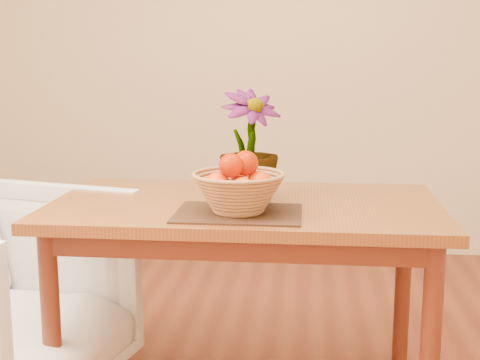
# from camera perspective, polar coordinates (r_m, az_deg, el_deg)

# --- Properties ---
(wall_back) EXTENTS (4.00, 0.02, 2.70)m
(wall_back) POSITION_cam_1_polar(r_m,az_deg,el_deg) (4.30, 3.00, 11.60)
(wall_back) COLOR beige
(wall_back) RESTS_ON floor
(table) EXTENTS (1.40, 0.80, 0.75)m
(table) POSITION_cam_1_polar(r_m,az_deg,el_deg) (2.43, 0.43, -3.89)
(table) COLOR brown
(table) RESTS_ON floor
(placemat) EXTENTS (0.42, 0.32, 0.01)m
(placemat) POSITION_cam_1_polar(r_m,az_deg,el_deg) (2.23, -0.13, -2.85)
(placemat) COLOR #351F13
(placemat) RESTS_ON table
(wicker_basket) EXTENTS (0.31, 0.31, 0.13)m
(wicker_basket) POSITION_cam_1_polar(r_m,az_deg,el_deg) (2.21, -0.13, -1.20)
(wicker_basket) COLOR #A47044
(wicker_basket) RESTS_ON placemat
(orange_pile) EXTENTS (0.22, 0.21, 0.15)m
(orange_pile) POSITION_cam_1_polar(r_m,az_deg,el_deg) (2.20, -0.11, 0.42)
(orange_pile) COLOR #F15003
(orange_pile) RESTS_ON wicker_basket
(potted_plant) EXTENTS (0.31, 0.31, 0.40)m
(potted_plant) POSITION_cam_1_polar(r_m,az_deg,el_deg) (2.42, 0.78, 2.98)
(potted_plant) COLOR #1C4C15
(potted_plant) RESTS_ON table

